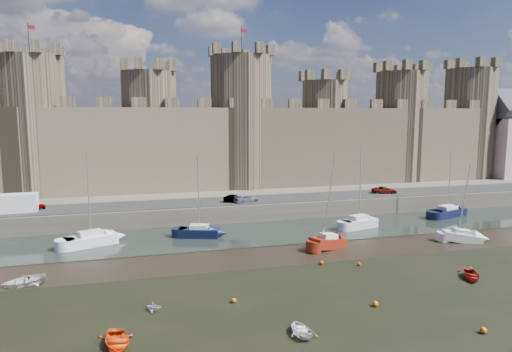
% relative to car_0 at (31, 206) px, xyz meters
% --- Properties ---
extents(ground, '(160.00, 160.00, 0.00)m').
position_rel_car_0_xyz_m(ground, '(30.45, -34.57, -3.10)').
color(ground, black).
rests_on(ground, ground).
extents(seaweed_patch, '(70.00, 34.00, 0.01)m').
position_rel_car_0_xyz_m(seaweed_patch, '(30.45, -40.57, -3.09)').
color(seaweed_patch, black).
rests_on(seaweed_patch, ground).
extents(water_channel, '(160.00, 12.00, 0.08)m').
position_rel_car_0_xyz_m(water_channel, '(30.45, -10.57, -3.06)').
color(water_channel, black).
rests_on(water_channel, ground).
extents(quay, '(160.00, 60.00, 2.50)m').
position_rel_car_0_xyz_m(quay, '(30.45, 25.43, -1.85)').
color(quay, '#4C443A').
rests_on(quay, ground).
extents(road, '(160.00, 7.00, 0.10)m').
position_rel_car_0_xyz_m(road, '(30.45, -0.57, -0.55)').
color(road, black).
rests_on(road, quay).
extents(castle, '(108.50, 11.00, 29.00)m').
position_rel_car_0_xyz_m(castle, '(29.82, 13.43, 8.57)').
color(castle, '#42382B').
rests_on(castle, quay).
extents(car_0, '(3.77, 2.33, 1.20)m').
position_rel_car_0_xyz_m(car_0, '(0.00, 0.00, 0.00)').
color(car_0, gray).
rests_on(car_0, quay).
extents(car_1, '(3.41, 1.31, 1.11)m').
position_rel_car_0_xyz_m(car_1, '(27.85, -1.61, -0.05)').
color(car_1, gray).
rests_on(car_1, quay).
extents(car_2, '(4.14, 2.70, 1.12)m').
position_rel_car_0_xyz_m(car_2, '(29.45, -2.17, -0.04)').
color(car_2, gray).
rests_on(car_2, quay).
extents(car_3, '(4.46, 2.95, 1.14)m').
position_rel_car_0_xyz_m(car_3, '(53.20, -0.69, -0.03)').
color(car_3, gray).
rests_on(car_3, quay).
extents(van, '(5.82, 2.58, 2.49)m').
position_rel_car_0_xyz_m(van, '(-1.85, -1.07, 0.65)').
color(van, silver).
rests_on(van, quay).
extents(sailboat_0, '(6.31, 4.28, 10.99)m').
position_rel_car_0_xyz_m(sailboat_0, '(8.43, -10.89, -2.26)').
color(sailboat_0, white).
rests_on(sailboat_0, ground).
extents(sailboat_1, '(5.40, 3.47, 10.10)m').
position_rel_car_0_xyz_m(sailboat_1, '(21.26, -10.51, -2.30)').
color(sailboat_1, black).
rests_on(sailboat_1, ground).
extents(sailboat_2, '(5.48, 3.16, 11.12)m').
position_rel_car_0_xyz_m(sailboat_2, '(42.93, -11.56, -2.23)').
color(sailboat_2, silver).
rests_on(sailboat_2, ground).
extents(sailboat_3, '(6.48, 3.91, 10.65)m').
position_rel_car_0_xyz_m(sailboat_3, '(59.21, -8.69, -2.28)').
color(sailboat_3, black).
rests_on(sailboat_3, ground).
extents(sailboat_4, '(5.06, 3.54, 11.03)m').
position_rel_car_0_xyz_m(sailboat_4, '(35.13, -18.92, -2.30)').
color(sailboat_4, maroon).
rests_on(sailboat_4, ground).
extents(sailboat_5, '(4.81, 3.24, 9.68)m').
position_rel_car_0_xyz_m(sailboat_5, '(52.05, -20.68, -2.39)').
color(sailboat_5, silver).
rests_on(sailboat_5, ground).
extents(dinghy_0, '(2.75, 3.61, 0.70)m').
position_rel_car_0_xyz_m(dinghy_0, '(12.17, -36.30, -2.75)').
color(dinghy_0, '#DF410D').
rests_on(dinghy_0, ground).
extents(dinghy_2, '(2.15, 2.90, 0.58)m').
position_rel_car_0_xyz_m(dinghy_2, '(24.73, -37.71, -2.81)').
color(dinghy_2, silver).
rests_on(dinghy_2, ground).
extents(dinghy_3, '(1.75, 1.68, 0.71)m').
position_rel_car_0_xyz_m(dinghy_3, '(14.79, -31.10, -2.74)').
color(dinghy_3, silver).
rests_on(dinghy_3, ground).
extents(dinghy_4, '(3.28, 3.62, 0.61)m').
position_rel_car_0_xyz_m(dinghy_4, '(44.05, -31.73, -2.79)').
color(dinghy_4, '#68120B').
rests_on(dinghy_4, ground).
extents(dinghy_6, '(4.07, 3.19, 0.77)m').
position_rel_car_0_xyz_m(dinghy_6, '(3.60, -22.57, -2.72)').
color(dinghy_6, silver).
rests_on(dinghy_6, ground).
extents(buoy_0, '(0.42, 0.42, 0.42)m').
position_rel_car_0_xyz_m(buoy_0, '(21.26, -31.23, -2.89)').
color(buoy_0, '#CE6D09').
rests_on(buoy_0, ground).
extents(buoy_1, '(0.43, 0.43, 0.43)m').
position_rel_car_0_xyz_m(buoy_1, '(32.05, -24.20, -2.88)').
color(buoy_1, red).
rests_on(buoy_1, ground).
extents(buoy_2, '(0.48, 0.48, 0.48)m').
position_rel_car_0_xyz_m(buoy_2, '(37.28, -41.01, -2.86)').
color(buoy_2, '#C66208').
rests_on(buoy_2, ground).
extents(buoy_3, '(0.38, 0.38, 0.38)m').
position_rel_car_0_xyz_m(buoy_3, '(35.66, -25.52, -2.91)').
color(buoy_3, '#C93E08').
rests_on(buoy_3, ground).
extents(buoy_4, '(0.47, 0.47, 0.47)m').
position_rel_car_0_xyz_m(buoy_4, '(32.18, -34.90, -2.86)').
color(buoy_4, '#D86609').
rests_on(buoy_4, ground).
extents(buoy_5, '(0.40, 0.40, 0.40)m').
position_rel_car_0_xyz_m(buoy_5, '(45.62, -29.78, -2.90)').
color(buoy_5, '#C74808').
rests_on(buoy_5, ground).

